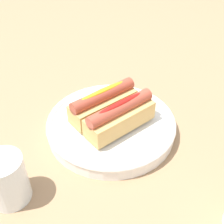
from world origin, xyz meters
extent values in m
plane|color=#9E7A56|center=(0.00, 0.00, 0.00)|extent=(2.40, 2.40, 0.00)
cylinder|color=white|center=(0.00, 0.00, 0.01)|extent=(0.27, 0.27, 0.03)
torus|color=white|center=(0.00, 0.00, 0.03)|extent=(0.27, 0.27, 0.01)
cube|color=tan|center=(0.00, -0.03, 0.05)|extent=(0.15, 0.05, 0.04)
cylinder|color=#A84733|center=(0.00, -0.03, 0.08)|extent=(0.15, 0.03, 0.03)
ellipsoid|color=gold|center=(0.00, -0.03, 0.09)|extent=(0.11, 0.01, 0.01)
cube|color=tan|center=(0.00, 0.03, 0.05)|extent=(0.15, 0.05, 0.04)
cylinder|color=#B24C38|center=(0.00, 0.03, 0.08)|extent=(0.15, 0.03, 0.03)
ellipsoid|color=red|center=(0.00, 0.03, 0.09)|extent=(0.11, 0.01, 0.01)
cylinder|color=white|center=(0.24, 0.02, 0.04)|extent=(0.07, 0.07, 0.09)
cylinder|color=silver|center=(0.24, 0.02, 0.03)|extent=(0.06, 0.06, 0.06)
camera|label=1|loc=(0.29, 0.36, 0.42)|focal=45.93mm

